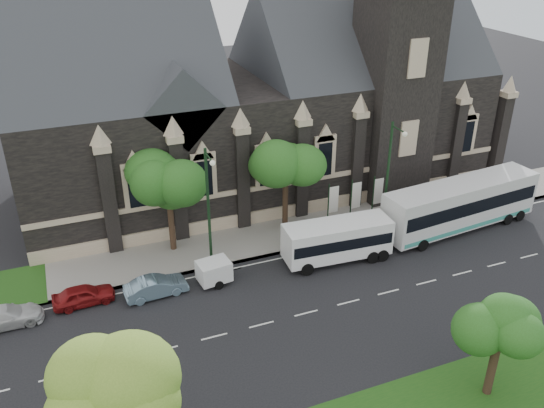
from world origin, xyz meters
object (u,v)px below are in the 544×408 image
tree_walk_right (287,159)px  banner_flag_right (376,194)px  street_lamp_mid (209,204)px  banner_flag_left (332,202)px  tree_walk_left (170,179)px  street_lamp_near (389,172)px  tree_park_near (127,384)px  box_trailer (214,271)px  shuttle_bus (337,239)px  tour_coach (461,204)px  banner_flag_center (354,198)px  tree_park_east (503,319)px  car_far_red (84,295)px  car_far_white (5,317)px  sedan (156,287)px

tree_walk_right → banner_flag_right: 8.05m
street_lamp_mid → banner_flag_left: 10.81m
tree_walk_left → street_lamp_near: street_lamp_near is taller
tree_park_near → box_trailer: size_ratio=2.70×
shuttle_bus → tour_coach: bearing=6.8°
street_lamp_near → tour_coach: street_lamp_near is taller
street_lamp_mid → tree_walk_left: bearing=116.5°
street_lamp_near → banner_flag_center: bearing=131.9°
banner_flag_center → tour_coach: size_ratio=0.29×
tree_park_east → car_far_red: tree_park_east is taller
tree_park_near → banner_flag_right: size_ratio=2.14×
tree_park_near → car_far_white: 16.61m
street_lamp_near → banner_flag_right: (0.29, 1.91, -2.73)m
tree_walk_left → tree_park_near: bearing=-107.1°
banner_flag_left → sedan: bearing=-166.1°
tree_walk_right → sedan: size_ratio=1.91×
tree_park_east → banner_flag_right: size_ratio=1.57×
tour_coach → car_far_red: tour_coach is taller
tour_coach → shuttle_bus: bearing=177.5°
tree_park_near → car_far_white: size_ratio=1.94×
banner_flag_center → tree_park_east: bearing=-96.6°
banner_flag_left → banner_flag_center: size_ratio=1.00×
tree_walk_left → banner_flag_left: tree_walk_left is taller
box_trailer → sedan: 3.94m
tree_park_near → box_trailer: (7.38, 14.10, -5.48)m
shuttle_bus → car_far_red: 17.53m
tour_coach → banner_flag_left: bearing=153.9°
tree_park_east → box_trailer: tree_park_east is taller
street_lamp_near → car_far_white: size_ratio=2.04×
banner_flag_center → box_trailer: 13.28m
street_lamp_near → car_far_white: street_lamp_near is taller
banner_flag_right → shuttle_bus: size_ratio=0.51×
car_far_red → tree_walk_left: bearing=-59.5°
banner_flag_left → tour_coach: size_ratio=0.29×
banner_flag_center → tour_coach: 8.28m
tree_walk_right → car_far_white: 21.86m
box_trailer → car_far_red: size_ratio=0.82×
tree_park_near → banner_flag_center: size_ratio=2.14×
tree_park_near → banner_flag_right: 28.61m
banner_flag_right → tree_park_near: bearing=-141.1°
car_far_red → car_far_white: bearing=93.4°
tree_walk_left → banner_flag_center: (14.08, -1.70, -3.35)m
street_lamp_mid → car_far_red: 9.90m
car_far_red → tree_park_east: bearing=-131.6°
sedan → tree_park_east: bearing=-139.2°
street_lamp_mid → banner_flag_center: bearing=8.8°
banner_flag_left → car_far_white: banner_flag_left is taller
banner_flag_center → car_far_red: 21.34m
shuttle_bus → box_trailer: bearing=-179.0°
tree_park_near → shuttle_bus: (16.43, 13.64, -4.70)m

